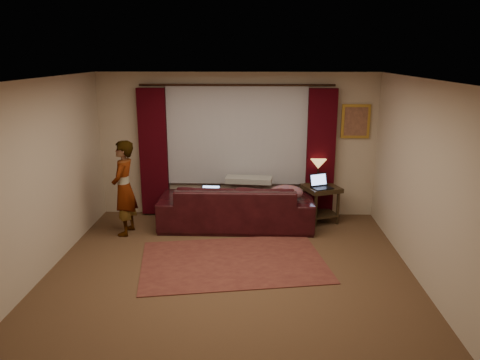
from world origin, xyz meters
name	(u,v)px	position (x,y,z in m)	size (l,w,h in m)	color
floor	(230,274)	(0.00, 0.00, -0.01)	(5.00, 5.00, 0.01)	brown
ceiling	(228,79)	(0.00, 0.00, 2.60)	(5.00, 5.00, 0.02)	silver
wall_back	(237,145)	(0.00, 2.50, 1.30)	(5.00, 0.02, 2.60)	#C1B097
wall_front	(211,266)	(0.00, -2.50, 1.30)	(5.00, 0.02, 2.60)	#C1B097
wall_left	(39,180)	(-2.50, 0.00, 1.30)	(0.02, 5.00, 2.60)	#C1B097
wall_right	(424,183)	(2.50, 0.00, 1.30)	(0.02, 5.00, 2.60)	#C1B097
sheer_curtain	(237,135)	(0.00, 2.44, 1.50)	(2.50, 0.05, 1.80)	#A7A7B0
drape_left	(154,152)	(-1.50, 2.39, 1.18)	(0.50, 0.14, 2.30)	#320309
drape_right	(321,154)	(1.50, 2.39, 1.18)	(0.50, 0.14, 2.30)	#320309
curtain_rod	(237,85)	(0.00, 2.39, 2.38)	(0.04, 0.04, 3.40)	black
picture_frame	(356,121)	(2.10, 2.47, 1.75)	(0.50, 0.04, 0.60)	#B38831
sofa	(236,197)	(0.01, 1.82, 0.53)	(2.61, 1.13, 1.05)	black
throw_blanket	(249,164)	(0.23, 2.08, 1.05)	(0.80, 0.32, 0.09)	gray
clothing_pile	(286,193)	(0.86, 1.71, 0.65)	(0.56, 0.43, 0.24)	#7D4C5A
laptop_sofa	(210,194)	(-0.42, 1.63, 0.64)	(0.32, 0.35, 0.23)	black
area_rug	(233,261)	(0.03, 0.37, 0.01)	(2.61, 1.74, 0.01)	brown
end_table	(321,204)	(1.50, 2.11, 0.33)	(0.57, 0.57, 0.65)	black
tiffany_lamp	(318,172)	(1.45, 2.27, 0.88)	(0.28, 0.28, 0.45)	olive
laptop_table	(322,182)	(1.49, 1.97, 0.77)	(0.34, 0.37, 0.24)	black
person	(124,188)	(-1.80, 1.42, 0.79)	(0.46, 0.46, 1.57)	gray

